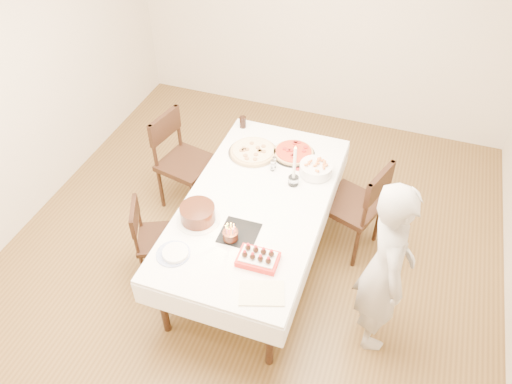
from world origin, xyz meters
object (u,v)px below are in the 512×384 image
(chair_left_dessert, at_px, (160,239))
(chair_right_savory, at_px, (352,205))
(chair_left_savory, at_px, (187,164))
(layer_cake, at_px, (198,214))
(person, at_px, (386,268))
(birthday_cake, at_px, (230,232))
(pizza_white, at_px, (253,151))
(pizza_pepperoni, at_px, (294,153))
(pasta_bowl, at_px, (316,169))
(dining_table, at_px, (256,232))
(taper_candle, at_px, (294,166))
(strawberry_box, at_px, (258,258))
(cola_glass, at_px, (243,122))

(chair_left_dessert, bearing_deg, chair_right_savory, -174.40)
(chair_left_savory, xyz_separation_m, layer_cake, (0.54, -0.87, 0.32))
(person, relative_size, birthday_cake, 11.89)
(pizza_white, relative_size, pizza_pepperoni, 1.16)
(pasta_bowl, distance_m, layer_cake, 1.14)
(person, xyz_separation_m, birthday_cake, (-1.17, -0.07, 0.04))
(pizza_white, bearing_deg, chair_left_dessert, -117.81)
(person, bearing_deg, chair_right_savory, 7.53)
(dining_table, bearing_deg, chair_left_dessert, -153.22)
(chair_left_savory, bearing_deg, taper_candle, -179.08)
(person, distance_m, pasta_bowl, 1.16)
(taper_candle, distance_m, strawberry_box, 0.92)
(pasta_bowl, bearing_deg, dining_table, -126.96)
(dining_table, height_order, chair_right_savory, chair_right_savory)
(birthday_cake, bearing_deg, pizza_white, 100.31)
(pizza_pepperoni, bearing_deg, strawberry_box, -85.32)
(taper_candle, relative_size, layer_cake, 1.18)
(chair_right_savory, relative_size, strawberry_box, 3.33)
(layer_cake, bearing_deg, chair_right_savory, 37.28)
(dining_table, height_order, strawberry_box, strawberry_box)
(chair_right_savory, bearing_deg, strawberry_box, -96.04)
(cola_glass, distance_m, birthday_cake, 1.47)
(pizza_pepperoni, relative_size, pasta_bowl, 1.38)
(chair_right_savory, height_order, birthday_cake, chair_right_savory)
(pasta_bowl, bearing_deg, cola_glass, 152.35)
(pasta_bowl, distance_m, strawberry_box, 1.11)
(pizza_white, xyz_separation_m, taper_candle, (0.47, -0.29, 0.19))
(pasta_bowl, height_order, cola_glass, cola_glass)
(pasta_bowl, bearing_deg, chair_right_savory, -3.39)
(pizza_white, xyz_separation_m, layer_cake, (-0.13, -0.95, 0.05))
(layer_cake, distance_m, birthday_cake, 0.33)
(cola_glass, bearing_deg, taper_candle, -42.51)
(chair_left_savory, bearing_deg, chair_left_dessert, 111.33)
(chair_left_savory, height_order, pizza_pepperoni, chair_left_savory)
(pizza_white, bearing_deg, pasta_bowl, -8.09)
(pizza_white, distance_m, birthday_cake, 1.07)
(pizza_pepperoni, height_order, layer_cake, layer_cake)
(chair_right_savory, distance_m, chair_left_savory, 1.64)
(birthday_cake, bearing_deg, strawberry_box, -27.29)
(chair_right_savory, distance_m, layer_cake, 1.42)
(dining_table, distance_m, person, 1.26)
(pizza_white, height_order, pasta_bowl, pasta_bowl)
(chair_left_savory, bearing_deg, strawberry_box, 146.74)
(pasta_bowl, xyz_separation_m, layer_cake, (-0.74, -0.86, 0.02))
(pizza_white, bearing_deg, chair_right_savory, -6.36)
(pizza_pepperoni, bearing_deg, dining_table, -99.83)
(pizza_white, height_order, birthday_cake, birthday_cake)
(chair_left_dessert, bearing_deg, birthday_cake, 148.68)
(pasta_bowl, height_order, taper_candle, taper_candle)
(dining_table, relative_size, strawberry_box, 7.13)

